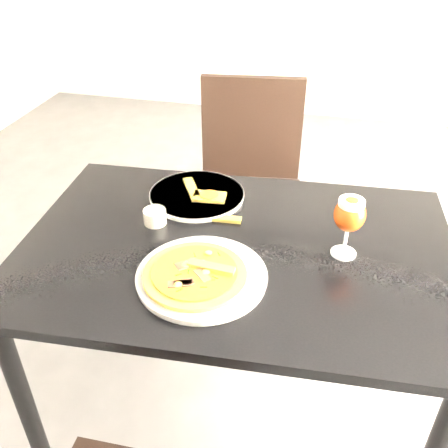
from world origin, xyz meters
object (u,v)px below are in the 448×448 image
(beer_glass, at_px, (350,215))
(chair_far, at_px, (248,187))
(dining_table, at_px, (236,271))
(pizza, at_px, (195,274))

(beer_glass, bearing_deg, chair_far, 119.88)
(dining_table, bearing_deg, chair_far, 94.37)
(pizza, relative_size, beer_glass, 1.50)
(chair_far, relative_size, beer_glass, 5.48)
(dining_table, xyz_separation_m, pizza, (-0.07, -0.17, 0.12))
(dining_table, distance_m, chair_far, 0.73)
(chair_far, bearing_deg, beer_glass, -67.85)
(chair_far, bearing_deg, pizza, -95.57)
(chair_far, xyz_separation_m, pizza, (0.03, -0.89, 0.25))
(beer_glass, bearing_deg, dining_table, -173.78)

